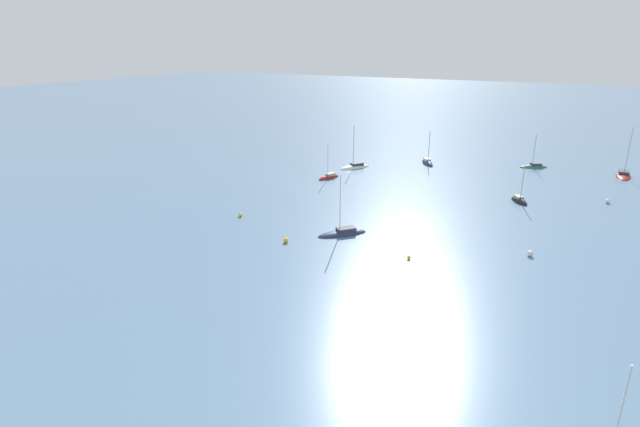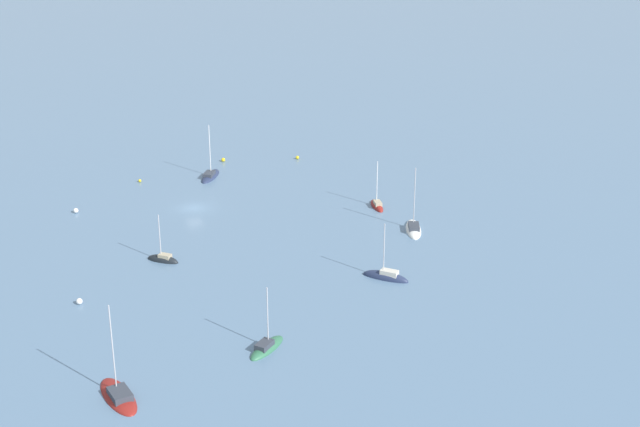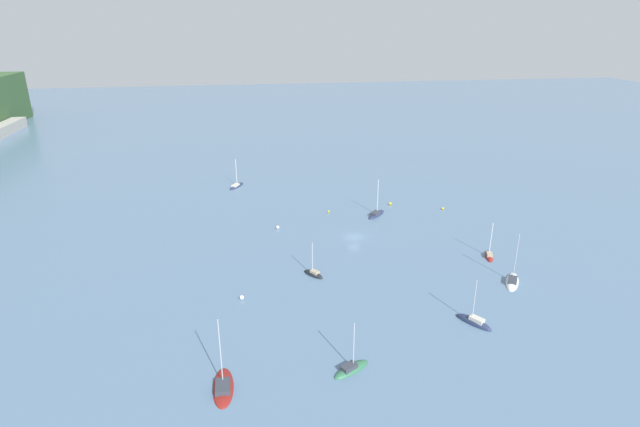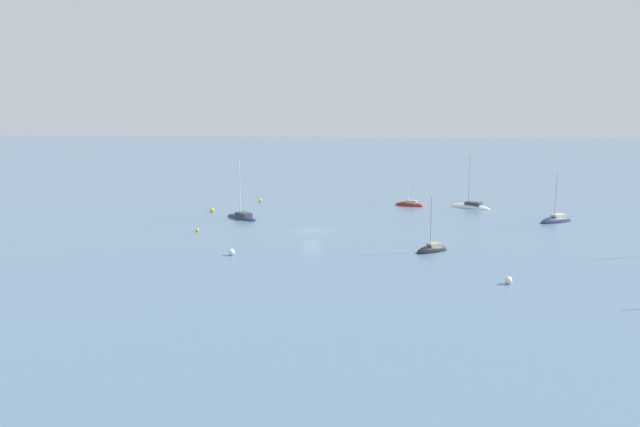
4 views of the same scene
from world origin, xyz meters
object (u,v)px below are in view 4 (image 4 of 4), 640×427
(sailboat_2, at_px, (470,207))
(mooring_buoy_1, at_px, (212,210))
(sailboat_5, at_px, (432,251))
(mooring_buoy_3, at_px, (508,280))
(mooring_buoy_0, at_px, (231,252))
(sailboat_7, at_px, (409,205))
(sailboat_1, at_px, (242,218))
(mooring_buoy_4, at_px, (197,230))
(mooring_buoy_2, at_px, (260,200))
(sailboat_6, at_px, (556,222))

(sailboat_2, distance_m, mooring_buoy_1, 44.89)
(sailboat_2, distance_m, sailboat_5, 36.58)
(sailboat_2, height_order, mooring_buoy_3, sailboat_2)
(sailboat_5, relative_size, mooring_buoy_0, 9.76)
(sailboat_5, bearing_deg, sailboat_7, -124.70)
(sailboat_1, distance_m, mooring_buoy_4, 11.88)
(sailboat_2, distance_m, mooring_buoy_2, 38.22)
(sailboat_2, height_order, sailboat_6, sailboat_2)
(mooring_buoy_0, bearing_deg, sailboat_7, -118.37)
(mooring_buoy_1, height_order, mooring_buoy_2, mooring_buoy_1)
(sailboat_1, distance_m, mooring_buoy_2, 17.75)
(sailboat_7, height_order, mooring_buoy_1, sailboat_7)
(sailboat_1, relative_size, mooring_buoy_0, 12.55)
(sailboat_1, height_order, mooring_buoy_4, sailboat_1)
(sailboat_7, height_order, mooring_buoy_0, sailboat_7)
(sailboat_1, relative_size, sailboat_7, 1.20)
(mooring_buoy_0, height_order, mooring_buoy_2, mooring_buoy_0)
(sailboat_7, relative_size, mooring_buoy_1, 11.43)
(mooring_buoy_1, xyz_separation_m, mooring_buoy_4, (-2.71, 16.87, -0.10))
(sailboat_5, bearing_deg, mooring_buoy_4, -53.00)
(sailboat_6, bearing_deg, mooring_buoy_1, -36.84)
(sailboat_7, bearing_deg, sailboat_1, 51.52)
(sailboat_6, bearing_deg, sailboat_5, 14.74)
(sailboat_1, bearing_deg, mooring_buoy_1, 1.58)
(mooring_buoy_0, bearing_deg, mooring_buoy_2, -82.76)
(sailboat_1, relative_size, sailboat_5, 1.29)
(sailboat_6, relative_size, mooring_buoy_4, 16.91)
(mooring_buoy_2, bearing_deg, sailboat_2, 176.12)
(sailboat_2, relative_size, sailboat_7, 1.25)
(sailboat_7, relative_size, mooring_buoy_3, 10.49)
(mooring_buoy_1, bearing_deg, mooring_buoy_2, -115.29)
(sailboat_5, xyz_separation_m, sailboat_7, (1.65, -36.40, 0.02))
(mooring_buoy_4, bearing_deg, mooring_buoy_3, 149.78)
(sailboat_2, height_order, sailboat_5, sailboat_2)
(sailboat_7, relative_size, mooring_buoy_0, 10.48)
(sailboat_1, height_order, sailboat_7, sailboat_1)
(mooring_buoy_1, distance_m, mooring_buoy_2, 13.41)
(sailboat_7, distance_m, mooring_buoy_1, 34.85)
(mooring_buoy_2, height_order, mooring_buoy_3, mooring_buoy_3)
(sailboat_5, height_order, mooring_buoy_3, sailboat_5)
(sailboat_2, bearing_deg, sailboat_7, 27.94)
(mooring_buoy_2, bearing_deg, sailboat_1, 92.37)
(mooring_buoy_3, bearing_deg, mooring_buoy_4, -30.22)
(sailboat_1, relative_size, mooring_buoy_2, 15.69)
(sailboat_1, bearing_deg, sailboat_6, -134.99)
(sailboat_5, xyz_separation_m, mooring_buoy_0, (23.75, 4.52, 0.29))
(mooring_buoy_0, distance_m, mooring_buoy_4, 15.96)
(sailboat_1, bearing_deg, mooring_buoy_4, 114.10)
(mooring_buoy_3, height_order, mooring_buoy_4, mooring_buoy_3)
(sailboat_2, distance_m, mooring_buoy_3, 49.05)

